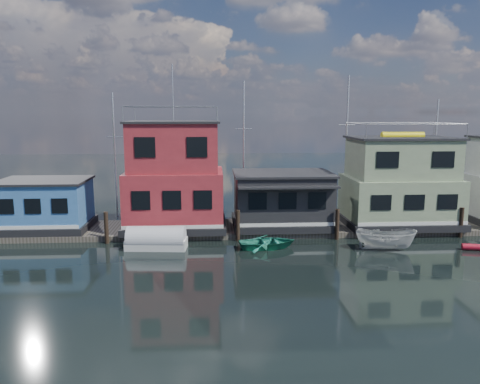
{
  "coord_description": "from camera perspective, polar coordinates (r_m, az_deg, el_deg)",
  "views": [
    {
      "loc": [
        -5.75,
        -22.32,
        8.88
      ],
      "look_at": [
        -3.68,
        12.0,
        3.0
      ],
      "focal_mm": 35.0,
      "sensor_mm": 36.0,
      "label": 1
    }
  ],
  "objects": [
    {
      "name": "ground",
      "position": [
        24.7,
        10.47,
        -11.53
      ],
      "size": [
        160.0,
        160.0,
        0.0
      ],
      "primitive_type": "plane",
      "color": "black",
      "rests_on": "ground"
    },
    {
      "name": "dock",
      "position": [
        35.86,
        5.9,
        -4.35
      ],
      "size": [
        48.0,
        5.0,
        0.4
      ],
      "primitive_type": "cube",
      "color": "#595147",
      "rests_on": "ground"
    },
    {
      "name": "houseboat_blue",
      "position": [
        37.05,
        -22.7,
        -1.44
      ],
      "size": [
        6.4,
        4.9,
        3.66
      ],
      "color": "black",
      "rests_on": "dock"
    },
    {
      "name": "houseboat_red",
      "position": [
        34.76,
        -7.96,
        1.71
      ],
      "size": [
        7.4,
        5.9,
        11.86
      ],
      "color": "black",
      "rests_on": "dock"
    },
    {
      "name": "houseboat_dark",
      "position": [
        35.3,
        5.16,
        -0.89
      ],
      "size": [
        7.4,
        6.1,
        4.06
      ],
      "color": "black",
      "rests_on": "dock"
    },
    {
      "name": "houseboat_green",
      "position": [
        37.54,
        18.9,
        1.02
      ],
      "size": [
        8.4,
        5.9,
        7.03
      ],
      "color": "black",
      "rests_on": "dock"
    },
    {
      "name": "pilings",
      "position": [
        32.92,
        6.14,
        -4.02
      ],
      "size": [
        42.28,
        0.28,
        2.2
      ],
      "color": "#2D2116",
      "rests_on": "ground"
    },
    {
      "name": "background_masts",
      "position": [
        41.8,
        11.16,
        4.95
      ],
      "size": [
        36.4,
        0.16,
        12.0
      ],
      "color": "silver",
      "rests_on": "ground"
    },
    {
      "name": "dinghy_teal",
      "position": [
        31.1,
        3.38,
        -6.16
      ],
      "size": [
        4.07,
        3.15,
        0.78
      ],
      "primitive_type": "imported",
      "rotation": [
        0.0,
        0.0,
        1.7
      ],
      "color": "#25896D",
      "rests_on": "ground"
    },
    {
      "name": "motorboat",
      "position": [
        31.94,
        17.35,
        -5.52
      ],
      "size": [
        4.06,
        2.45,
        1.47
      ],
      "primitive_type": "imported",
      "rotation": [
        0.0,
        0.0,
        1.28
      ],
      "color": "silver",
      "rests_on": "ground"
    },
    {
      "name": "tarp_runabout",
      "position": [
        31.35,
        -10.16,
        -5.77
      ],
      "size": [
        4.07,
        1.92,
        1.6
      ],
      "rotation": [
        0.0,
        0.0,
        -0.09
      ],
      "color": "silver",
      "rests_on": "ground"
    }
  ]
}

